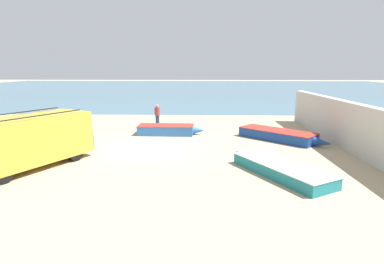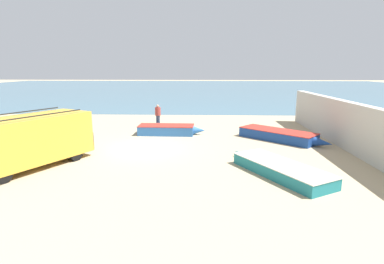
{
  "view_description": "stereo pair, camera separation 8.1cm",
  "coord_description": "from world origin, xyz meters",
  "px_view_note": "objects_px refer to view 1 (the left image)",
  "views": [
    {
      "loc": [
        3.24,
        -15.48,
        4.22
      ],
      "look_at": [
        2.73,
        -0.29,
        1.0
      ],
      "focal_mm": 28.0,
      "sensor_mm": 36.0,
      "label": 1
    },
    {
      "loc": [
        3.32,
        -15.47,
        4.22
      ],
      "look_at": [
        2.73,
        -0.29,
        1.0
      ],
      "focal_mm": 28.0,
      "sensor_mm": 36.0,
      "label": 2
    }
  ],
  "objects_px": {
    "fishing_rowboat_2": "(279,168)",
    "fisherman_1": "(157,113)",
    "fishing_rowboat_1": "(168,130)",
    "parked_van": "(28,140)",
    "fisherman_0": "(3,131)",
    "fishing_rowboat_0": "(279,135)"
  },
  "relations": [
    {
      "from": "fishing_rowboat_2",
      "to": "fisherman_1",
      "type": "height_order",
      "value": "fisherman_1"
    },
    {
      "from": "fishing_rowboat_2",
      "to": "fisherman_1",
      "type": "bearing_deg",
      "value": 1.69
    },
    {
      "from": "fishing_rowboat_1",
      "to": "fishing_rowboat_2",
      "type": "xyz_separation_m",
      "value": [
        5.35,
        -7.41,
        -0.06
      ]
    },
    {
      "from": "parked_van",
      "to": "fisherman_0",
      "type": "xyz_separation_m",
      "value": [
        -3.04,
        2.88,
        -0.22
      ]
    },
    {
      "from": "parked_van",
      "to": "fishing_rowboat_1",
      "type": "distance_m",
      "value": 8.72
    },
    {
      "from": "fishing_rowboat_1",
      "to": "fisherman_0",
      "type": "distance_m",
      "value": 9.24
    },
    {
      "from": "parked_van",
      "to": "fisherman_0",
      "type": "height_order",
      "value": "parked_van"
    },
    {
      "from": "fishing_rowboat_0",
      "to": "parked_van",
      "type": "bearing_deg",
      "value": -113.37
    },
    {
      "from": "fishing_rowboat_0",
      "to": "fishing_rowboat_1",
      "type": "xyz_separation_m",
      "value": [
        -6.88,
        1.39,
        0.01
      ]
    },
    {
      "from": "fishing_rowboat_2",
      "to": "fisherman_1",
      "type": "xyz_separation_m",
      "value": [
        -6.51,
        10.51,
        0.7
      ]
    },
    {
      "from": "fishing_rowboat_0",
      "to": "fishing_rowboat_2",
      "type": "bearing_deg",
      "value": -62.1
    },
    {
      "from": "fisherman_0",
      "to": "fisherman_1",
      "type": "xyz_separation_m",
      "value": [
        7.12,
        7.12,
        -0.06
      ]
    },
    {
      "from": "fishing_rowboat_0",
      "to": "fisherman_1",
      "type": "xyz_separation_m",
      "value": [
        -8.04,
        4.49,
        0.65
      ]
    },
    {
      "from": "fisherman_1",
      "to": "fishing_rowboat_0",
      "type": "bearing_deg",
      "value": 73.27
    },
    {
      "from": "parked_van",
      "to": "fishing_rowboat_1",
      "type": "relative_size",
      "value": 1.31
    },
    {
      "from": "parked_van",
      "to": "fishing_rowboat_2",
      "type": "relative_size",
      "value": 1.12
    },
    {
      "from": "parked_van",
      "to": "fishing_rowboat_2",
      "type": "bearing_deg",
      "value": -65.11
    },
    {
      "from": "fishing_rowboat_1",
      "to": "fisherman_1",
      "type": "height_order",
      "value": "fisherman_1"
    },
    {
      "from": "fishing_rowboat_1",
      "to": "fisherman_0",
      "type": "bearing_deg",
      "value": -152.99
    },
    {
      "from": "parked_van",
      "to": "fisherman_1",
      "type": "height_order",
      "value": "parked_van"
    },
    {
      "from": "fishing_rowboat_0",
      "to": "fishing_rowboat_1",
      "type": "height_order",
      "value": "fishing_rowboat_1"
    },
    {
      "from": "fishing_rowboat_0",
      "to": "fishing_rowboat_2",
      "type": "height_order",
      "value": "fishing_rowboat_0"
    }
  ]
}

